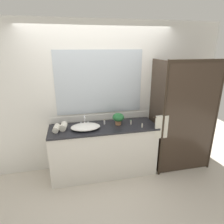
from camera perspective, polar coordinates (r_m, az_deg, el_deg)
name	(u,v)px	position (r m, az deg, el deg)	size (l,w,h in m)	color
ground_plane	(104,172)	(3.74, -2.35, -17.08)	(8.00, 8.00, 0.00)	beige
wall_back_with_mirror	(100,98)	(3.49, -3.64, 4.08)	(4.40, 0.06, 2.60)	silver
vanity_cabinet	(104,150)	(3.51, -2.47, -11.01)	(1.80, 0.58, 0.90)	silver
shower_enclosure	(178,118)	(3.52, 18.82, -1.67)	(1.20, 0.59, 2.00)	#2D2319
sink_basin	(86,127)	(3.22, -7.74, -4.30)	(0.48, 0.33, 0.07)	white
faucet	(85,122)	(3.37, -8.01, -2.85)	(0.17, 0.14, 0.18)	silver
potted_plant	(118,118)	(3.34, 1.85, -1.73)	(0.20, 0.20, 0.20)	#B77A51
amenity_bottle_shampoo	(142,126)	(3.29, 8.80, -3.92)	(0.02, 0.02, 0.07)	silver
amenity_bottle_conditioner	(131,122)	(3.39, 5.55, -2.99)	(0.03, 0.03, 0.08)	silver
amenity_bottle_body_wash	(104,122)	(3.38, -2.24, -2.92)	(0.03, 0.03, 0.09)	white
rolled_towel_near_edge	(56,128)	(3.24, -15.94, -4.59)	(0.09, 0.09, 0.20)	silver
rolled_towel_middle	(63,126)	(3.26, -13.99, -4.10)	(0.11, 0.11, 0.19)	silver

